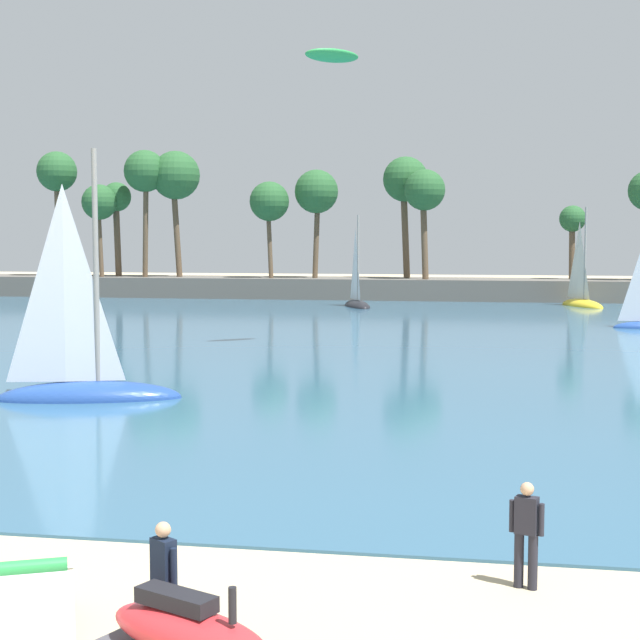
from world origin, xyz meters
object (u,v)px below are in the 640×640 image
at_px(sailboat_mid_bay, 582,297).
at_px(sailboat_far_left, 357,298).
at_px(person_at_waterline, 526,531).
at_px(person_rigging_by_gear, 164,579).
at_px(sailboat_near_shore, 85,375).
at_px(watercraft_on_trailer, 188,636).
at_px(kite_aloft_high_over_bay, 332,56).

distance_m(sailboat_mid_bay, sailboat_far_left, 17.16).
bearing_deg(person_at_waterline, person_rigging_by_gear, -148.12).
bearing_deg(sailboat_near_shore, person_at_waterline, -47.70).
xyz_separation_m(sailboat_near_shore, sailboat_far_left, (2.93, 43.58, -0.13)).
xyz_separation_m(person_at_waterline, sailboat_mid_bay, (5.93, 62.29, -0.11)).
bearing_deg(watercraft_on_trailer, kite_aloft_high_over_bay, 96.50).
distance_m(watercraft_on_trailer, sailboat_mid_bay, 66.92).
height_order(sailboat_far_left, kite_aloft_high_over_bay, kite_aloft_high_over_bay).
bearing_deg(watercraft_on_trailer, sailboat_near_shore, 116.78).
xyz_separation_m(person_rigging_by_gear, sailboat_near_shore, (-8.98, 18.13, -0.04)).
relative_size(watercraft_on_trailer, person_at_waterline, 1.67).
xyz_separation_m(sailboat_near_shore, sailboat_mid_bay, (19.71, 47.14, -0.06)).
distance_m(person_rigging_by_gear, person_at_waterline, 5.65).
height_order(watercraft_on_trailer, person_rigging_by_gear, person_rigging_by_gear).
xyz_separation_m(watercraft_on_trailer, sailboat_near_shore, (-9.59, 19.01, 0.33)).
relative_size(person_rigging_by_gear, sailboat_near_shore, 0.19).
distance_m(person_at_waterline, sailboat_near_shore, 20.48).
bearing_deg(person_rigging_by_gear, watercraft_on_trailer, -55.25).
relative_size(watercraft_on_trailer, sailboat_near_shore, 0.32).
relative_size(sailboat_near_shore, sailboat_far_left, 1.19).
distance_m(watercraft_on_trailer, person_rigging_by_gear, 1.13).
height_order(sailboat_mid_bay, sailboat_far_left, sailboat_mid_bay).
distance_m(watercraft_on_trailer, person_at_waterline, 5.71).
xyz_separation_m(person_rigging_by_gear, person_at_waterline, (4.80, 2.98, 0.00)).
bearing_deg(person_at_waterline, sailboat_near_shore, 132.30).
height_order(person_rigging_by_gear, sailboat_far_left, sailboat_far_left).
height_order(watercraft_on_trailer, kite_aloft_high_over_bay, kite_aloft_high_over_bay).
xyz_separation_m(sailboat_far_left, kite_aloft_high_over_bay, (2.73, -28.06, 12.98)).
distance_m(person_rigging_by_gear, sailboat_near_shore, 20.24).
distance_m(sailboat_mid_bay, kite_aloft_high_over_bay, 36.94).
relative_size(watercraft_on_trailer, person_rigging_by_gear, 1.67).
distance_m(person_at_waterline, sailboat_mid_bay, 62.57).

